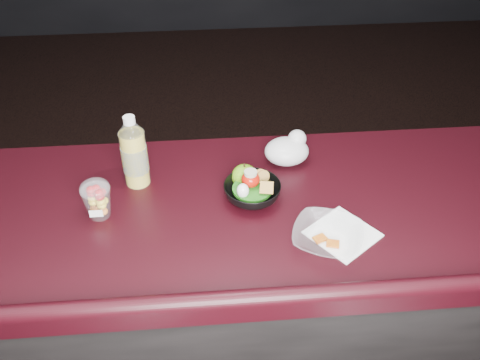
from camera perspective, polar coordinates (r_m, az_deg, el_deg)
name	(u,v)px	position (r m, az deg, el deg)	size (l,w,h in m)	color
counter	(226,316)	(1.93, -1.53, -14.30)	(4.06, 0.71, 1.02)	black
lemonade_bottle	(135,156)	(1.61, -11.19, 2.51)	(0.08, 0.08, 0.23)	gold
fruit_cup	(97,198)	(1.54, -15.03, -1.91)	(0.08, 0.08, 0.12)	white
green_apple	(244,176)	(1.60, 0.47, 0.41)	(0.08, 0.08, 0.08)	#3C780D
plastic_bag	(288,150)	(1.70, 5.14, 3.24)	(0.14, 0.12, 0.10)	silver
snack_bowl	(252,190)	(1.56, 1.27, -1.12)	(0.22, 0.22, 0.09)	black
takeout_bowl	(327,237)	(1.45, 9.31, -6.04)	(0.24, 0.24, 0.05)	silver
paper_napkin	(343,234)	(1.49, 10.89, -5.67)	(0.16, 0.16, 0.00)	white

